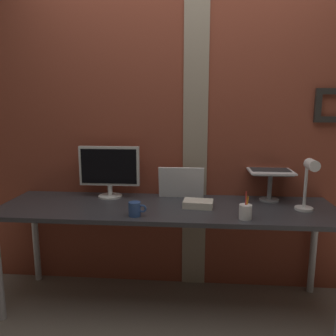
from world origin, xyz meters
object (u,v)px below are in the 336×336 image
object	(u,v)px
laptop	(269,163)
coffee_mug	(135,209)
desk_lamp	(309,179)
whiteboard_panel	(181,183)
pen_cup	(245,212)
monitor	(109,168)

from	to	relation	value
laptop	coffee_mug	distance (m)	1.07
desk_lamp	coffee_mug	xyz separation A→B (m)	(-1.10, -0.17, -0.17)
whiteboard_panel	pen_cup	bearing A→B (deg)	-47.27
pen_cup	whiteboard_panel	bearing A→B (deg)	132.73
whiteboard_panel	coffee_mug	bearing A→B (deg)	-120.95
monitor	desk_lamp	size ratio (longest dim) A/B	1.28
monitor	pen_cup	xyz separation A→B (m)	(0.95, -0.43, -0.17)
laptop	desk_lamp	xyz separation A→B (m)	(0.18, -0.33, -0.05)
laptop	desk_lamp	world-z (taller)	laptop
desk_lamp	pen_cup	xyz separation A→B (m)	(-0.42, -0.17, -0.17)
desk_lamp	coffee_mug	size ratio (longest dim) A/B	3.12
pen_cup	coffee_mug	xyz separation A→B (m)	(-0.68, -0.00, -0.00)
monitor	coffee_mug	xyz separation A→B (m)	(0.27, -0.43, -0.17)
whiteboard_panel	coffee_mug	distance (m)	0.53
monitor	whiteboard_panel	world-z (taller)	monitor
whiteboard_panel	pen_cup	xyz separation A→B (m)	(0.41, -0.45, -0.07)
desk_lamp	pen_cup	bearing A→B (deg)	-157.88
desk_lamp	pen_cup	size ratio (longest dim) A/B	2.04
coffee_mug	pen_cup	bearing A→B (deg)	0.02
desk_lamp	monitor	bearing A→B (deg)	169.40
laptop	whiteboard_panel	size ratio (longest dim) A/B	0.93
coffee_mug	monitor	bearing A→B (deg)	122.37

